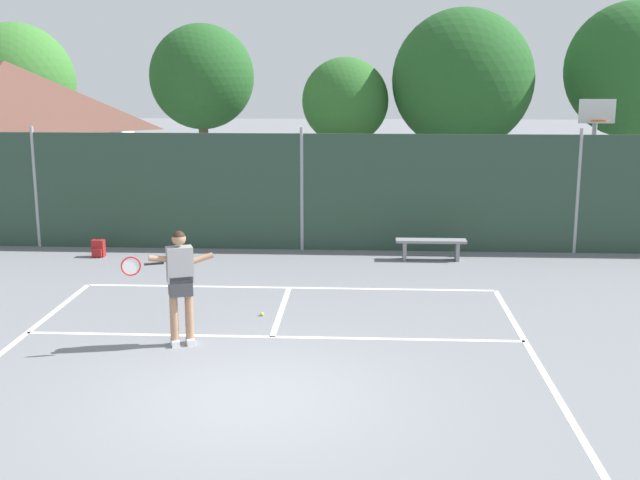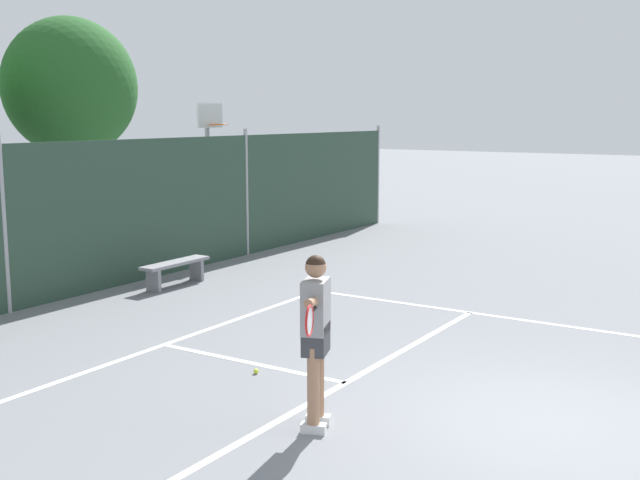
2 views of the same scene
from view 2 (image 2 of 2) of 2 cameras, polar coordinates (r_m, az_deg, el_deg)
The scene contains 7 objects.
ground_plane at distance 8.87m, azimuth 16.16°, elevation -12.84°, with size 120.00×120.00×0.00m, color slate.
court_markings at distance 9.05m, azimuth 12.14°, elevation -12.21°, with size 8.30×11.10×0.01m.
chainlink_fence at distance 13.85m, azimuth -22.05°, elevation 0.73°, with size 26.09×0.09×2.95m.
basketball_hoop at distance 20.04m, azimuth -8.05°, elevation 6.29°, with size 0.90×0.67×3.55m.
tennis_player at distance 8.08m, azimuth -0.31°, elevation -6.32°, with size 1.33×0.65×1.85m.
tennis_ball at distance 10.13m, azimuth -4.70°, elevation -9.52°, with size 0.07×0.07×0.07m, color #CCE033.
courtside_bench at distance 15.29m, azimuth -10.49°, elevation -1.99°, with size 1.60×0.36×0.48m.
Camera 2 is at (-7.95, -2.19, 3.26)m, focal length 43.89 mm.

